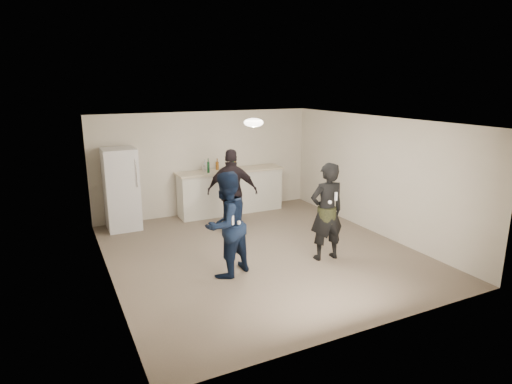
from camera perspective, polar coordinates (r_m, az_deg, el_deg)
name	(u,v)px	position (r m, az deg, el deg)	size (l,w,h in m)	color
floor	(261,252)	(8.30, 0.61, -8.02)	(6.00, 6.00, 0.00)	#6B5B4C
ceiling	(261,121)	(7.71, 0.66, 9.44)	(6.00, 6.00, 0.00)	silver
wall_back	(206,163)	(10.62, -6.69, 3.88)	(6.00, 6.00, 0.00)	beige
wall_front	(369,241)	(5.52, 14.89, -6.39)	(6.00, 6.00, 0.00)	beige
wall_left	(105,208)	(7.15, -19.47, -1.98)	(6.00, 6.00, 0.00)	beige
wall_right	(376,175)	(9.44, 15.72, 2.14)	(6.00, 6.00, 0.00)	beige
counter	(231,192)	(10.65, -3.40, -0.01)	(2.60, 0.56, 1.05)	beige
counter_top	(230,171)	(10.53, -3.44, 2.87)	(2.68, 0.64, 0.04)	beige
fridge	(121,189)	(9.81, -17.52, 0.36)	(0.70, 0.70, 1.80)	white
fridge_handle	(136,173)	(9.41, -15.66, 2.42)	(0.02, 0.02, 0.60)	silver
ceiling_dome	(254,123)	(7.98, -0.32, 9.25)	(0.36, 0.36, 0.16)	white
shaker	(204,168)	(10.36, -7.00, 3.19)	(0.08, 0.08, 0.17)	silver
man	(226,225)	(7.09, -4.01, -4.35)	(0.86, 0.67, 1.78)	#102244
woman	(327,212)	(7.82, 9.41, -2.62)	(0.66, 0.43, 1.80)	black
camo_shorts	(327,215)	(7.84, 9.40, -2.98)	(0.34, 0.34, 0.28)	#313719
spectator	(232,192)	(9.11, -3.17, 0.05)	(1.07, 0.45, 1.82)	black
remote_man	(233,220)	(6.80, -3.14, -3.75)	(0.04, 0.04, 0.15)	silver
nunchuk_man	(239,223)	(6.89, -2.31, -4.10)	(0.07, 0.07, 0.07)	white
remote_woman	(336,196)	(7.54, 10.61, -0.58)	(0.04, 0.04, 0.15)	white
nunchuk_woman	(330,202)	(7.53, 9.83, -1.35)	(0.07, 0.07, 0.07)	white
bottle_cluster	(221,166)	(10.44, -4.64, 3.50)	(0.80, 0.39, 0.26)	#9D6616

